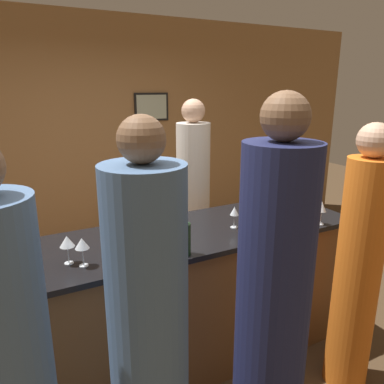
# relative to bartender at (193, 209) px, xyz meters

# --- Properties ---
(ground_plane) EXTENTS (14.00, 14.00, 0.00)m
(ground_plane) POSITION_rel_bartender_xyz_m (-0.61, -0.77, -0.89)
(ground_plane) COLOR #4C3823
(back_wall) EXTENTS (8.00, 0.08, 2.80)m
(back_wall) POSITION_rel_bartender_xyz_m (-0.61, 1.52, 0.51)
(back_wall) COLOR #A37547
(back_wall) RESTS_ON ground_plane
(bar_counter) EXTENTS (2.82, 0.77, 1.02)m
(bar_counter) POSITION_rel_bartender_xyz_m (-0.61, -0.77, -0.38)
(bar_counter) COLOR brown
(bar_counter) RESTS_ON ground_plane
(bartender) EXTENTS (0.30, 0.30, 1.89)m
(bartender) POSITION_rel_bartender_xyz_m (0.00, 0.00, 0.00)
(bartender) COLOR silver
(bartender) RESTS_ON ground_plane
(guest_0) EXTENTS (0.38, 0.38, 1.98)m
(guest_0) POSITION_rel_bartender_xyz_m (-0.41, -1.63, 0.03)
(guest_0) COLOR #1E234C
(guest_0) RESTS_ON ground_plane
(guest_1) EXTENTS (0.36, 0.36, 1.90)m
(guest_1) POSITION_rel_bartender_xyz_m (-1.06, -1.58, -0.01)
(guest_1) COLOR #4C6B93
(guest_1) RESTS_ON ground_plane
(guest_3) EXTENTS (0.28, 0.28, 1.80)m
(guest_3) POSITION_rel_bartender_xyz_m (0.41, -1.49, -0.04)
(guest_3) COLOR orange
(guest_3) RESTS_ON ground_plane
(wine_bottle_0) EXTENTS (0.07, 0.07, 0.32)m
(wine_bottle_0) POSITION_rel_bartender_xyz_m (0.52, -0.65, 0.25)
(wine_bottle_0) COLOR #19381E
(wine_bottle_0) RESTS_ON bar_counter
(wine_bottle_1) EXTENTS (0.08, 0.08, 0.32)m
(wine_bottle_1) POSITION_rel_bartender_xyz_m (-0.13, -1.05, 0.25)
(wine_bottle_1) COLOR black
(wine_bottle_1) RESTS_ON bar_counter
(wine_bottle_2) EXTENTS (0.07, 0.07, 0.28)m
(wine_bottle_2) POSITION_rel_bartender_xyz_m (-0.64, -1.09, 0.24)
(wine_bottle_2) COLOR black
(wine_bottle_2) RESTS_ON bar_counter
(wine_glass_0) EXTENTS (0.08, 0.08, 0.17)m
(wine_glass_0) POSITION_rel_bartender_xyz_m (-1.27, -0.88, 0.26)
(wine_glass_0) COLOR silver
(wine_glass_0) RESTS_ON bar_counter
(wine_glass_1) EXTENTS (0.08, 0.08, 0.17)m
(wine_glass_1) POSITION_rel_bartender_xyz_m (-1.20, -0.95, 0.26)
(wine_glass_1) COLOR silver
(wine_glass_1) RESTS_ON bar_counter
(wine_glass_2) EXTENTS (0.07, 0.07, 0.18)m
(wine_glass_2) POSITION_rel_bartender_xyz_m (0.17, -1.05, 0.27)
(wine_glass_2) COLOR silver
(wine_glass_2) RESTS_ON bar_counter
(wine_glass_3) EXTENTS (0.07, 0.07, 0.17)m
(wine_glass_3) POSITION_rel_bartender_xyz_m (0.47, -1.10, 0.26)
(wine_glass_3) COLOR silver
(wine_glass_3) RESTS_ON bar_counter
(wine_glass_4) EXTENTS (0.06, 0.06, 0.16)m
(wine_glass_4) POSITION_rel_bartender_xyz_m (-0.12, -0.86, 0.25)
(wine_glass_4) COLOR silver
(wine_glass_4) RESTS_ON bar_counter
(wine_glass_5) EXTENTS (0.07, 0.07, 0.17)m
(wine_glass_5) POSITION_rel_bartender_xyz_m (-0.83, -0.90, 0.26)
(wine_glass_5) COLOR silver
(wine_glass_5) RESTS_ON bar_counter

